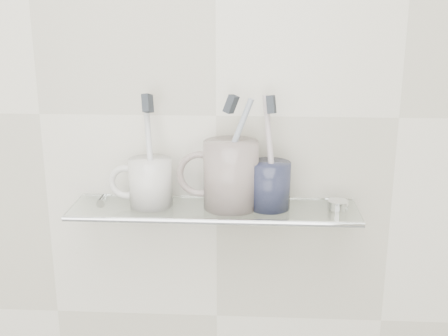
# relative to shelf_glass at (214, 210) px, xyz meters

# --- Properties ---
(wall_back) EXTENTS (2.50, 0.00, 2.50)m
(wall_back) POSITION_rel_shelf_glass_xyz_m (0.00, 0.06, 0.15)
(wall_back) COLOR silver
(wall_back) RESTS_ON ground
(shelf_glass) EXTENTS (0.50, 0.12, 0.01)m
(shelf_glass) POSITION_rel_shelf_glass_xyz_m (0.00, 0.00, 0.00)
(shelf_glass) COLOR silver
(shelf_glass) RESTS_ON wall_back
(shelf_rail) EXTENTS (0.50, 0.01, 0.01)m
(shelf_rail) POSITION_rel_shelf_glass_xyz_m (0.00, -0.06, 0.00)
(shelf_rail) COLOR silver
(shelf_rail) RESTS_ON shelf_glass
(bracket_left) EXTENTS (0.02, 0.03, 0.02)m
(bracket_left) POSITION_rel_shelf_glass_xyz_m (-0.21, 0.05, -0.01)
(bracket_left) COLOR silver
(bracket_left) RESTS_ON wall_back
(bracket_right) EXTENTS (0.02, 0.03, 0.02)m
(bracket_right) POSITION_rel_shelf_glass_xyz_m (0.21, 0.05, -0.01)
(bracket_right) COLOR silver
(bracket_right) RESTS_ON wall_back
(mug_left) EXTENTS (0.09, 0.09, 0.08)m
(mug_left) POSITION_rel_shelf_glass_xyz_m (-0.11, 0.00, 0.05)
(mug_left) COLOR silver
(mug_left) RESTS_ON shelf_glass
(mug_left_handle) EXTENTS (0.06, 0.01, 0.06)m
(mug_left_handle) POSITION_rel_shelf_glass_xyz_m (-0.15, 0.00, 0.05)
(mug_left_handle) COLOR silver
(mug_left_handle) RESTS_ON mug_left
(toothbrush_left) EXTENTS (0.03, 0.07, 0.19)m
(toothbrush_left) POSITION_rel_shelf_glass_xyz_m (-0.11, 0.00, 0.10)
(toothbrush_left) COLOR white
(toothbrush_left) RESTS_ON mug_left
(bristles_left) EXTENTS (0.02, 0.03, 0.04)m
(bristles_left) POSITION_rel_shelf_glass_xyz_m (-0.11, 0.00, 0.19)
(bristles_left) COLOR #2B3138
(bristles_left) RESTS_ON toothbrush_left
(mug_center) EXTENTS (0.11, 0.11, 0.12)m
(mug_center) POSITION_rel_shelf_glass_xyz_m (0.03, 0.00, 0.06)
(mug_center) COLOR silver
(mug_center) RESTS_ON shelf_glass
(mug_center_handle) EXTENTS (0.08, 0.01, 0.08)m
(mug_center_handle) POSITION_rel_shelf_glass_xyz_m (-0.02, 0.00, 0.06)
(mug_center_handle) COLOR silver
(mug_center_handle) RESTS_ON mug_center
(toothbrush_center) EXTENTS (0.08, 0.01, 0.18)m
(toothbrush_center) POSITION_rel_shelf_glass_xyz_m (0.03, 0.00, 0.10)
(toothbrush_center) COLOR #8EA0B8
(toothbrush_center) RESTS_ON mug_center
(bristles_center) EXTENTS (0.03, 0.02, 0.03)m
(bristles_center) POSITION_rel_shelf_glass_xyz_m (0.03, 0.00, 0.19)
(bristles_center) COLOR #2B3138
(bristles_center) RESTS_ON toothbrush_center
(mug_right) EXTENTS (0.09, 0.09, 0.08)m
(mug_right) POSITION_rel_shelf_glass_xyz_m (0.10, 0.00, 0.04)
(mug_right) COLOR #1B1E36
(mug_right) RESTS_ON shelf_glass
(mug_right_handle) EXTENTS (0.06, 0.01, 0.06)m
(mug_right_handle) POSITION_rel_shelf_glass_xyz_m (0.05, 0.00, 0.04)
(mug_right_handle) COLOR #1B1E36
(mug_right_handle) RESTS_ON mug_right
(toothbrush_right) EXTENTS (0.03, 0.04, 0.19)m
(toothbrush_right) POSITION_rel_shelf_glass_xyz_m (0.10, 0.00, 0.10)
(toothbrush_right) COLOR beige
(toothbrush_right) RESTS_ON mug_right
(bristles_right) EXTENTS (0.02, 0.03, 0.03)m
(bristles_right) POSITION_rel_shelf_glass_xyz_m (0.10, 0.00, 0.19)
(bristles_right) COLOR #2B3138
(bristles_right) RESTS_ON toothbrush_right
(chrome_cap) EXTENTS (0.04, 0.04, 0.01)m
(chrome_cap) POSITION_rel_shelf_glass_xyz_m (0.21, 0.00, 0.01)
(chrome_cap) COLOR silver
(chrome_cap) RESTS_ON shelf_glass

